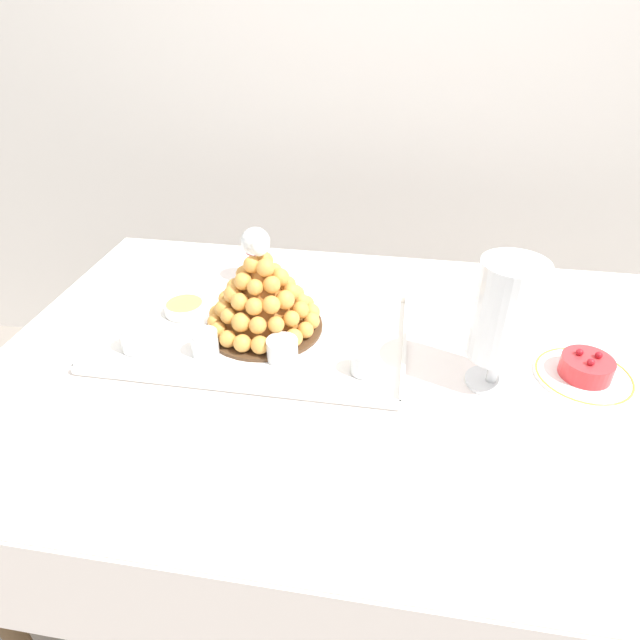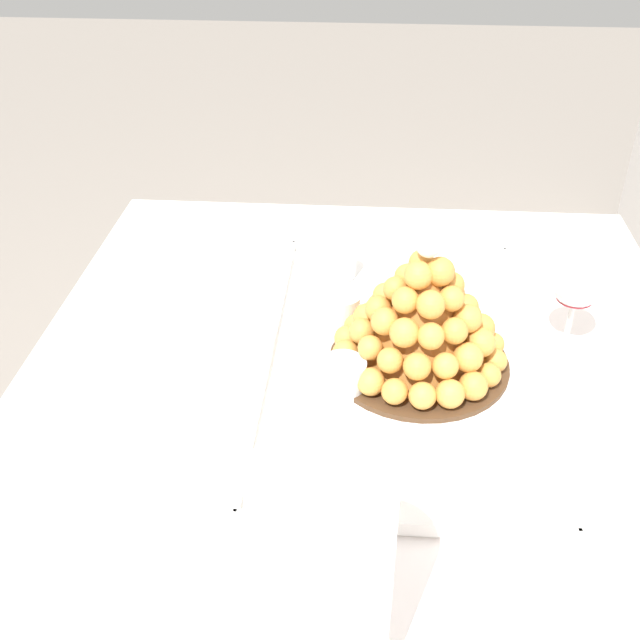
% 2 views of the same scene
% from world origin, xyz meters
% --- Properties ---
extents(buffet_table, '(1.51, 0.99, 0.80)m').
position_xyz_m(buffet_table, '(0.00, 0.00, 0.71)').
color(buffet_table, brown).
rests_on(buffet_table, ground_plane).
extents(serving_tray, '(0.64, 0.39, 0.02)m').
position_xyz_m(serving_tray, '(-0.23, 0.05, 0.80)').
color(serving_tray, white).
rests_on(serving_tray, buffet_table).
extents(croquembouche, '(0.25, 0.25, 0.21)m').
position_xyz_m(croquembouche, '(-0.22, 0.08, 0.88)').
color(croquembouche, '#4C331E').
rests_on(croquembouche, serving_tray).
extents(dessert_cup_left, '(0.05, 0.05, 0.06)m').
position_xyz_m(dessert_cup_left, '(-0.46, -0.05, 0.83)').
color(dessert_cup_left, silver).
rests_on(dessert_cup_left, serving_tray).
extents(dessert_cup_mid_left, '(0.05, 0.05, 0.05)m').
position_xyz_m(dessert_cup_mid_left, '(-0.31, -0.04, 0.83)').
color(dessert_cup_mid_left, silver).
rests_on(dessert_cup_mid_left, serving_tray).
extents(dessert_cup_centre, '(0.06, 0.06, 0.05)m').
position_xyz_m(dessert_cup_centre, '(-0.16, -0.03, 0.83)').
color(dessert_cup_centre, silver).
rests_on(dessert_cup_centre, serving_tray).
extents(dessert_cup_mid_right, '(0.05, 0.05, 0.05)m').
position_xyz_m(dessert_cup_mid_right, '(0.01, -0.04, 0.83)').
color(dessert_cup_mid_right, silver).
rests_on(dessert_cup_mid_right, serving_tray).
extents(creme_brulee_ramekin, '(0.09, 0.09, 0.02)m').
position_xyz_m(creme_brulee_ramekin, '(-0.42, 0.11, 0.82)').
color(creme_brulee_ramekin, white).
rests_on(creme_brulee_ramekin, serving_tray).
extents(macaron_goblet, '(0.12, 0.12, 0.26)m').
position_xyz_m(macaron_goblet, '(0.25, -0.03, 0.96)').
color(macaron_goblet, white).
rests_on(macaron_goblet, buffet_table).
extents(wine_glass, '(0.07, 0.07, 0.15)m').
position_xyz_m(wine_glass, '(-0.29, 0.30, 0.90)').
color(wine_glass, silver).
rests_on(wine_glass, buffet_table).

